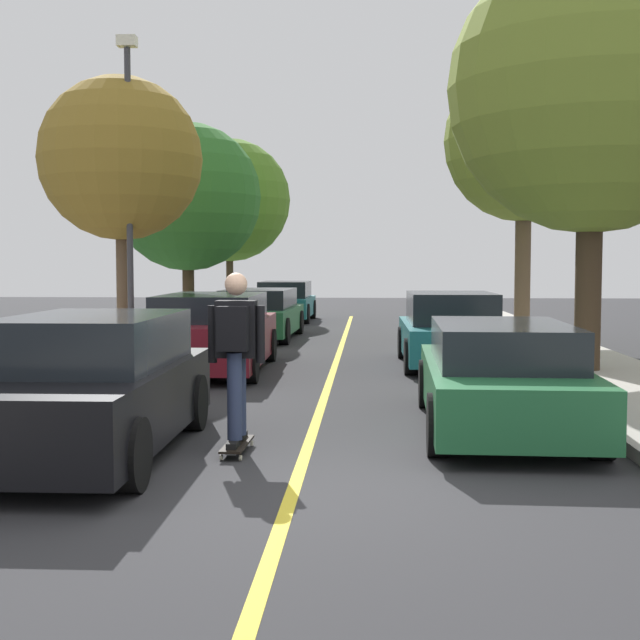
{
  "coord_description": "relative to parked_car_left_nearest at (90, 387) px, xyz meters",
  "views": [
    {
      "loc": [
        0.64,
        -7.25,
        1.93
      ],
      "look_at": [
        -0.21,
        7.48,
        0.94
      ],
      "focal_mm": 48.04,
      "sensor_mm": 36.0,
      "label": 1
    }
  ],
  "objects": [
    {
      "name": "ground",
      "position": [
        2.16,
        -1.13,
        -0.68
      ],
      "size": [
        80.0,
        80.0,
        0.0
      ],
      "primitive_type": "plane",
      "color": "#2D2D30"
    },
    {
      "name": "center_line",
      "position": [
        2.16,
        2.87,
        -0.68
      ],
      "size": [
        0.12,
        39.2,
        0.01
      ],
      "primitive_type": "cube",
      "color": "gold",
      "rests_on": "ground"
    },
    {
      "name": "parked_car_left_nearest",
      "position": [
        0.0,
        0.0,
        0.0
      ],
      "size": [
        1.84,
        4.11,
        1.4
      ],
      "color": "black",
      "rests_on": "ground"
    },
    {
      "name": "parked_car_left_near",
      "position": [
        0.0,
        6.68,
        0.0
      ],
      "size": [
        2.06,
        4.51,
        1.37
      ],
      "color": "maroon",
      "rests_on": "ground"
    },
    {
      "name": "parked_car_left_far",
      "position": [
        0.0,
        13.2,
        -0.05
      ],
      "size": [
        2.03,
        4.52,
        1.26
      ],
      "color": "#1E5B33",
      "rests_on": "ground"
    },
    {
      "name": "parked_car_left_farthest",
      "position": [
        0.0,
        19.91,
        -0.04
      ],
      "size": [
        1.9,
        4.05,
        1.31
      ],
      "color": "#196066",
      "rests_on": "ground"
    },
    {
      "name": "parked_car_right_nearest",
      "position": [
        4.33,
        1.52,
        -0.07
      ],
      "size": [
        1.9,
        4.36,
        1.24
      ],
      "color": "#1E5B33",
      "rests_on": "ground"
    },
    {
      "name": "parked_car_right_near",
      "position": [
        4.33,
        7.65,
        -0.02
      ],
      "size": [
        1.88,
        4.02,
        1.38
      ],
      "color": "#196066",
      "rests_on": "ground"
    },
    {
      "name": "street_tree_left_nearest",
      "position": [
        -2.13,
        8.48,
        3.3
      ],
      "size": [
        3.24,
        3.24,
        5.47
      ],
      "color": "brown",
      "rests_on": "sidewalk_left"
    },
    {
      "name": "street_tree_left_near",
      "position": [
        -2.13,
        14.72,
        3.02
      ],
      "size": [
        4.01,
        4.01,
        5.58
      ],
      "color": "#3D2D1E",
      "rests_on": "sidewalk_left"
    },
    {
      "name": "street_tree_left_far",
      "position": [
        -2.13,
        21.68,
        3.44
      ],
      "size": [
        4.31,
        4.31,
        6.14
      ],
      "color": "#3D2D1E",
      "rests_on": "sidewalk_left"
    },
    {
      "name": "street_tree_right_nearest",
      "position": [
        6.46,
        6.13,
        4.09
      ],
      "size": [
        4.76,
        4.76,
        7.03
      ],
      "color": "#3D2D1E",
      "rests_on": "sidewalk_right"
    },
    {
      "name": "street_tree_right_near",
      "position": [
        6.46,
        12.28,
        4.09
      ],
      "size": [
        3.8,
        3.8,
        6.56
      ],
      "color": "brown",
      "rests_on": "sidewalk_right"
    },
    {
      "name": "streetlamp",
      "position": [
        -1.75,
        7.71,
        2.88
      ],
      "size": [
        0.36,
        0.24,
        6.04
      ],
      "color": "#38383D",
      "rests_on": "sidewalk_left"
    },
    {
      "name": "skateboard",
      "position": [
        1.47,
        0.14,
        -0.6
      ],
      "size": [
        0.24,
        0.85,
        0.1
      ],
      "color": "black",
      "rests_on": "ground"
    },
    {
      "name": "skateboarder",
      "position": [
        1.47,
        0.11,
        0.41
      ],
      "size": [
        0.58,
        0.7,
        1.73
      ],
      "color": "black",
      "rests_on": "skateboard"
    }
  ]
}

